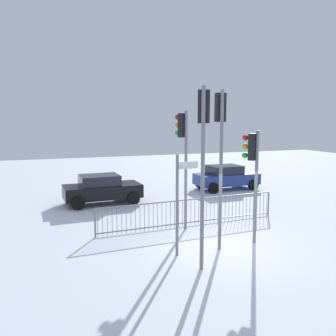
{
  "coord_description": "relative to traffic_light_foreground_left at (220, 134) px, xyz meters",
  "views": [
    {
      "loc": [
        -5.67,
        -10.08,
        4.2
      ],
      "look_at": [
        -0.64,
        3.41,
        2.24
      ],
      "focal_mm": 37.76,
      "sensor_mm": 36.0,
      "label": 1
    }
  ],
  "objects": [
    {
      "name": "traffic_light_mid_left",
      "position": [
        -1.19,
        -1.22,
        -0.02
      ],
      "size": [
        0.42,
        0.52,
        5.11
      ],
      "rotation": [
        0.0,
        0.0,
        5.77
      ],
      "color": "slate",
      "rests_on": "ground"
    },
    {
      "name": "car_black_trailing",
      "position": [
        -2.51,
        7.56,
        -2.98
      ],
      "size": [
        3.85,
        2.03,
        1.47
      ],
      "rotation": [
        0.0,
        0.0,
        0.03
      ],
      "color": "black",
      "rests_on": "ground"
    },
    {
      "name": "traffic_light_foreground_left",
      "position": [
        0.0,
        0.0,
        0.0
      ],
      "size": [
        0.35,
        0.57,
        5.14
      ],
      "rotation": [
        0.0,
        0.0,
        6.13
      ],
      "color": "slate",
      "rests_on": "ground"
    },
    {
      "name": "car_blue_mid",
      "position": [
        5.23,
        8.66,
        -2.98
      ],
      "size": [
        3.81,
        1.95,
        1.47
      ],
      "rotation": [
        0.0,
        0.0,
        0.01
      ],
      "color": "navy",
      "rests_on": "ground"
    },
    {
      "name": "ground_plane",
      "position": [
        0.19,
        0.11,
        -3.75
      ],
      "size": [
        60.0,
        60.0,
        0.0
      ],
      "primitive_type": "plane",
      "color": "white"
    },
    {
      "name": "pedestrian_guard_railing",
      "position": [
        0.18,
        2.62,
        -3.2
      ],
      "size": [
        7.73,
        0.39,
        1.07
      ],
      "rotation": [
        0.0,
        0.0,
        0.04
      ],
      "color": "slate",
      "rests_on": "ground"
    },
    {
      "name": "traffic_light_mid_right",
      "position": [
        -0.28,
        2.37,
        -0.42
      ],
      "size": [
        0.42,
        0.51,
        4.55
      ],
      "rotation": [
        0.0,
        0.0,
        0.53
      ],
      "color": "slate",
      "rests_on": "ground"
    },
    {
      "name": "direction_sign_post",
      "position": [
        -1.48,
        -0.16,
        -1.98
      ],
      "size": [
        0.78,
        0.17,
        3.17
      ],
      "rotation": [
        0.0,
        0.0,
        0.15
      ],
      "color": "slate",
      "rests_on": "ground"
    },
    {
      "name": "traffic_light_rear_right",
      "position": [
        1.31,
        0.11,
        -0.93
      ],
      "size": [
        0.46,
        0.47,
        3.85
      ],
      "rotation": [
        0.0,
        0.0,
        0.73
      ],
      "color": "slate",
      "rests_on": "ground"
    }
  ]
}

